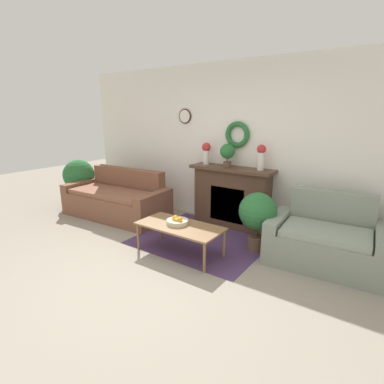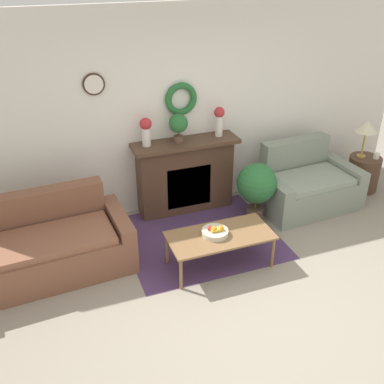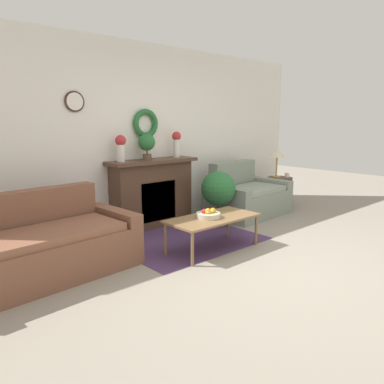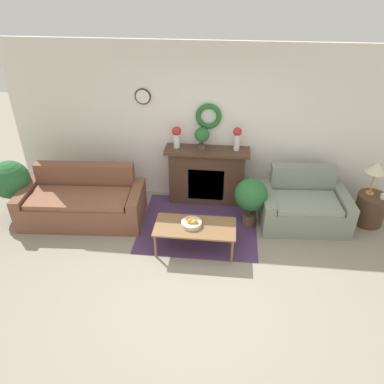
{
  "view_description": "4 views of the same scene",
  "coord_description": "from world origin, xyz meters",
  "px_view_note": "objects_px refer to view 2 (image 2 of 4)",
  "views": [
    {
      "loc": [
        2.23,
        -2.19,
        1.88
      ],
      "look_at": [
        -0.26,
        1.39,
        0.73
      ],
      "focal_mm": 28.0,
      "sensor_mm": 36.0,
      "label": 1
    },
    {
      "loc": [
        -1.82,
        -2.98,
        3.24
      ],
      "look_at": [
        -0.17,
        1.44,
        0.66
      ],
      "focal_mm": 42.0,
      "sensor_mm": 36.0,
      "label": 2
    },
    {
      "loc": [
        -3.23,
        -2.34,
        1.59
      ],
      "look_at": [
        -0.0,
        1.27,
        0.66
      ],
      "focal_mm": 35.0,
      "sensor_mm": 36.0,
      "label": 3
    },
    {
      "loc": [
        0.35,
        -3.51,
        3.7
      ],
      "look_at": [
        -0.15,
        1.2,
        0.76
      ],
      "focal_mm": 35.0,
      "sensor_mm": 36.0,
      "label": 4
    }
  ],
  "objects_px": {
    "couch_left": "(40,248)",
    "potted_plant_floor_by_loveseat": "(257,185)",
    "fireplace": "(185,175)",
    "side_table_by_loveseat": "(363,173)",
    "fruit_bowl": "(215,232)",
    "mug": "(376,156)",
    "loveseat_right": "(305,185)",
    "vase_on_mantel_right": "(219,119)",
    "vase_on_mantel_left": "(146,130)",
    "table_lamp": "(367,127)",
    "potted_plant_on_mantel": "(178,125)",
    "coffee_table": "(220,237)"
  },
  "relations": [
    {
      "from": "couch_left",
      "to": "potted_plant_on_mantel",
      "type": "bearing_deg",
      "value": 17.7
    },
    {
      "from": "side_table_by_loveseat",
      "to": "vase_on_mantel_right",
      "type": "distance_m",
      "value": 2.46
    },
    {
      "from": "mug",
      "to": "potted_plant_on_mantel",
      "type": "xyz_separation_m",
      "value": [
        -2.9,
        0.46,
        0.69
      ]
    },
    {
      "from": "coffee_table",
      "to": "fruit_bowl",
      "type": "height_order",
      "value": "fruit_bowl"
    },
    {
      "from": "potted_plant_floor_by_loveseat",
      "to": "table_lamp",
      "type": "bearing_deg",
      "value": 9.41
    },
    {
      "from": "mug",
      "to": "potted_plant_floor_by_loveseat",
      "type": "distance_m",
      "value": 2.07
    },
    {
      "from": "table_lamp",
      "to": "potted_plant_floor_by_loveseat",
      "type": "relative_size",
      "value": 0.66
    },
    {
      "from": "vase_on_mantel_left",
      "to": "vase_on_mantel_right",
      "type": "distance_m",
      "value": 1.0
    },
    {
      "from": "loveseat_right",
      "to": "mug",
      "type": "bearing_deg",
      "value": -3.38
    },
    {
      "from": "couch_left",
      "to": "vase_on_mantel_right",
      "type": "relative_size",
      "value": 5.12
    },
    {
      "from": "table_lamp",
      "to": "vase_on_mantel_right",
      "type": "bearing_deg",
      "value": 170.87
    },
    {
      "from": "fruit_bowl",
      "to": "side_table_by_loveseat",
      "type": "relative_size",
      "value": 0.58
    },
    {
      "from": "table_lamp",
      "to": "potted_plant_floor_by_loveseat",
      "type": "xyz_separation_m",
      "value": [
        -1.89,
        -0.31,
        -0.44
      ]
    },
    {
      "from": "fruit_bowl",
      "to": "fireplace",
      "type": "bearing_deg",
      "value": 84.94
    },
    {
      "from": "couch_left",
      "to": "coffee_table",
      "type": "distance_m",
      "value": 2.01
    },
    {
      "from": "couch_left",
      "to": "table_lamp",
      "type": "xyz_separation_m",
      "value": [
        4.63,
        0.41,
        0.67
      ]
    },
    {
      "from": "fireplace",
      "to": "fruit_bowl",
      "type": "xyz_separation_m",
      "value": [
        -0.12,
        -1.34,
        -0.06
      ]
    },
    {
      "from": "side_table_by_loveseat",
      "to": "potted_plant_floor_by_loveseat",
      "type": "height_order",
      "value": "potted_plant_floor_by_loveseat"
    },
    {
      "from": "fruit_bowl",
      "to": "potted_plant_floor_by_loveseat",
      "type": "distance_m",
      "value": 1.11
    },
    {
      "from": "mug",
      "to": "fruit_bowl",
      "type": "bearing_deg",
      "value": -163.49
    },
    {
      "from": "vase_on_mantel_left",
      "to": "table_lamp",
      "type": "bearing_deg",
      "value": -6.27
    },
    {
      "from": "couch_left",
      "to": "potted_plant_floor_by_loveseat",
      "type": "bearing_deg",
      "value": -1.54
    },
    {
      "from": "potted_plant_on_mantel",
      "to": "couch_left",
      "type": "bearing_deg",
      "value": -158.66
    },
    {
      "from": "side_table_by_loveseat",
      "to": "mug",
      "type": "xyz_separation_m",
      "value": [
        0.1,
        -0.08,
        0.3
      ]
    },
    {
      "from": "couch_left",
      "to": "vase_on_mantel_left",
      "type": "distance_m",
      "value": 1.9
    },
    {
      "from": "vase_on_mantel_left",
      "to": "side_table_by_loveseat",
      "type": "bearing_deg",
      "value": -6.98
    },
    {
      "from": "mug",
      "to": "side_table_by_loveseat",
      "type": "bearing_deg",
      "value": 142.13
    },
    {
      "from": "loveseat_right",
      "to": "table_lamp",
      "type": "distance_m",
      "value": 1.24
    },
    {
      "from": "potted_plant_floor_by_loveseat",
      "to": "fireplace",
      "type": "bearing_deg",
      "value": 138.89
    },
    {
      "from": "loveseat_right",
      "to": "vase_on_mantel_right",
      "type": "bearing_deg",
      "value": 152.87
    },
    {
      "from": "fireplace",
      "to": "potted_plant_floor_by_loveseat",
      "type": "height_order",
      "value": "fireplace"
    },
    {
      "from": "fireplace",
      "to": "coffee_table",
      "type": "bearing_deg",
      "value": -92.67
    },
    {
      "from": "loveseat_right",
      "to": "vase_on_mantel_left",
      "type": "relative_size",
      "value": 3.89
    },
    {
      "from": "fireplace",
      "to": "side_table_by_loveseat",
      "type": "distance_m",
      "value": 2.74
    },
    {
      "from": "side_table_by_loveseat",
      "to": "vase_on_mantel_left",
      "type": "bearing_deg",
      "value": 173.02
    },
    {
      "from": "loveseat_right",
      "to": "potted_plant_floor_by_loveseat",
      "type": "height_order",
      "value": "loveseat_right"
    },
    {
      "from": "fireplace",
      "to": "potted_plant_on_mantel",
      "type": "relative_size",
      "value": 3.74
    },
    {
      "from": "loveseat_right",
      "to": "potted_plant_floor_by_loveseat",
      "type": "relative_size",
      "value": 1.72
    },
    {
      "from": "potted_plant_floor_by_loveseat",
      "to": "vase_on_mantel_left",
      "type": "bearing_deg",
      "value": 152.33
    },
    {
      "from": "fireplace",
      "to": "vase_on_mantel_right",
      "type": "distance_m",
      "value": 0.88
    },
    {
      "from": "vase_on_mantel_left",
      "to": "fireplace",
      "type": "bearing_deg",
      "value": -0.63
    },
    {
      "from": "vase_on_mantel_right",
      "to": "mug",
      "type": "bearing_deg",
      "value": -11.57
    },
    {
      "from": "side_table_by_loveseat",
      "to": "potted_plant_on_mantel",
      "type": "distance_m",
      "value": 2.99
    },
    {
      "from": "coffee_table",
      "to": "potted_plant_on_mantel",
      "type": "height_order",
      "value": "potted_plant_on_mantel"
    },
    {
      "from": "mug",
      "to": "potted_plant_floor_by_loveseat",
      "type": "height_order",
      "value": "potted_plant_floor_by_loveseat"
    },
    {
      "from": "potted_plant_floor_by_loveseat",
      "to": "loveseat_right",
      "type": "bearing_deg",
      "value": 11.37
    },
    {
      "from": "couch_left",
      "to": "loveseat_right",
      "type": "bearing_deg",
      "value": 0.72
    },
    {
      "from": "fruit_bowl",
      "to": "mug",
      "type": "xyz_separation_m",
      "value": [
        2.93,
        0.87,
        0.11
      ]
    },
    {
      "from": "mug",
      "to": "fireplace",
      "type": "bearing_deg",
      "value": 170.51
    },
    {
      "from": "mug",
      "to": "potted_plant_on_mantel",
      "type": "distance_m",
      "value": 3.01
    }
  ]
}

